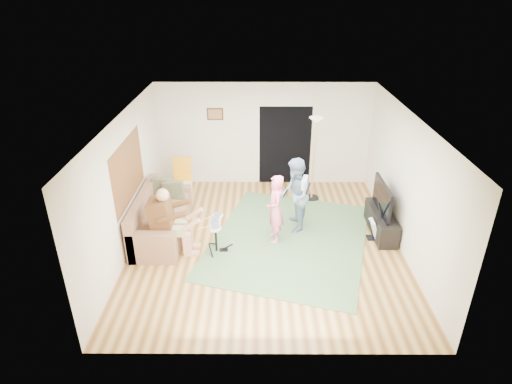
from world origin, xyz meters
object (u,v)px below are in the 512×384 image
dining_chair (183,187)px  tv_cabinet (381,222)px  guitar_spare (374,228)px  torchiere_lamp (315,145)px  television (382,198)px  singer (275,209)px  guitarist (295,195)px  drum_kit (216,238)px  sofa (158,222)px

dining_chair → tv_cabinet: size_ratio=0.78×
guitar_spare → tv_cabinet: bearing=50.2°
torchiere_lamp → television: (1.26, -1.62, -0.59)m
television → tv_cabinet: bearing=0.0°
television → guitar_spare: bearing=-122.4°
singer → guitarist: bearing=128.1°
drum_kit → tv_cabinet: (3.50, 0.74, -0.07)m
television → sofa: bearing=-179.0°
sofa → singer: (2.49, -0.22, 0.43)m
tv_cabinet → torchiere_lamp: bearing=129.1°
guitarist → television: size_ratio=1.37×
drum_kit → guitar_spare: guitar_spare is taller
guitar_spare → television: (0.16, 0.25, 0.60)m
sofa → television: size_ratio=1.90×
guitarist → dining_chair: 2.96m
guitar_spare → drum_kit: bearing=-171.6°
torchiere_lamp → sofa: bearing=-154.0°
guitarist → dining_chair: bearing=-113.8°
sofa → tv_cabinet: (4.80, 0.09, -0.06)m
drum_kit → tv_cabinet: size_ratio=0.52×
dining_chair → television: 4.70m
drum_kit → torchiere_lamp: (2.19, 2.35, 1.12)m
sofa → guitar_spare: size_ratio=2.58×
sofa → guitarist: guitarist is taller
dining_chair → tv_cabinet: dining_chair is taller
singer → drum_kit: bearing=-78.4°
singer → guitarist: guitarist is taller
sofa → singer: 2.54m
drum_kit → guitarist: size_ratio=0.45×
television → drum_kit: bearing=-167.9°
singer → sofa: bearing=-103.3°
dining_chair → television: (4.45, -1.46, 0.46)m
singer → guitarist: size_ratio=0.90×
torchiere_lamp → dining_chair: (-3.18, -0.16, -1.05)m
singer → guitarist: (0.43, 0.46, 0.09)m
guitarist → torchiere_lamp: size_ratio=0.78×
dining_chair → sofa: bearing=-106.3°
tv_cabinet → television: television is taller
singer → tv_cabinet: size_ratio=1.05×
guitarist → guitar_spare: guitarist is taller
singer → guitar_spare: (2.10, 0.05, -0.48)m
singer → torchiere_lamp: size_ratio=0.70×
guitar_spare → tv_cabinet: guitar_spare is taller
tv_cabinet → dining_chair: bearing=162.0°
sofa → dining_chair: dining_chair is taller
tv_cabinet → singer: bearing=-172.5°
singer → guitar_spare: size_ratio=1.66×
guitarist → dining_chair: size_ratio=1.50×
drum_kit → television: (3.45, 0.74, 0.53)m
guitar_spare → torchiere_lamp: torchiere_lamp is taller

